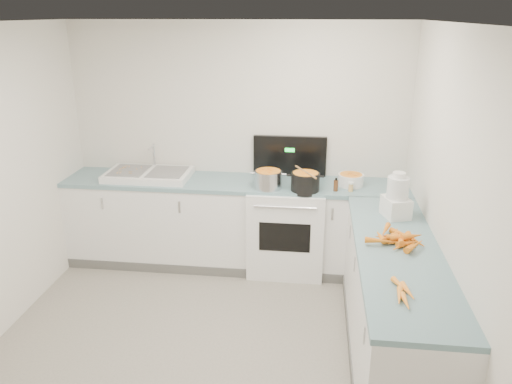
# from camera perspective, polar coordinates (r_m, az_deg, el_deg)

# --- Properties ---
(floor) EXTENTS (3.50, 4.00, 0.00)m
(floor) POSITION_cam_1_polar(r_m,az_deg,el_deg) (4.08, -6.42, -19.28)
(floor) COLOR gray
(floor) RESTS_ON ground
(ceiling) EXTENTS (3.50, 4.00, 0.00)m
(ceiling) POSITION_cam_1_polar(r_m,az_deg,el_deg) (3.17, -8.23, 18.48)
(ceiling) COLOR silver
(ceiling) RESTS_ON ground
(wall_back) EXTENTS (3.50, 0.00, 2.50)m
(wall_back) POSITION_cam_1_polar(r_m,az_deg,el_deg) (5.29, -2.06, 5.46)
(wall_back) COLOR silver
(wall_back) RESTS_ON ground
(wall_right) EXTENTS (0.00, 4.00, 2.50)m
(wall_right) POSITION_cam_1_polar(r_m,az_deg,el_deg) (3.47, 22.20, -4.01)
(wall_right) COLOR silver
(wall_right) RESTS_ON ground
(counter_back) EXTENTS (3.50, 0.62, 0.94)m
(counter_back) POSITION_cam_1_polar(r_m,az_deg,el_deg) (5.27, -2.46, -3.59)
(counter_back) COLOR white
(counter_back) RESTS_ON ground
(counter_right) EXTENTS (0.62, 2.20, 0.94)m
(counter_right) POSITION_cam_1_polar(r_m,az_deg,el_deg) (4.02, 15.45, -12.39)
(counter_right) COLOR white
(counter_right) RESTS_ON ground
(stove) EXTENTS (0.76, 0.65, 1.36)m
(stove) POSITION_cam_1_polar(r_m,az_deg,el_deg) (5.20, 3.52, -3.91)
(stove) COLOR white
(stove) RESTS_ON ground
(sink) EXTENTS (0.86, 0.52, 0.31)m
(sink) POSITION_cam_1_polar(r_m,az_deg,el_deg) (5.31, -12.18, 1.99)
(sink) COLOR white
(sink) RESTS_ON counter_back
(steel_pot) EXTENTS (0.30, 0.30, 0.20)m
(steel_pot) POSITION_cam_1_polar(r_m,az_deg,el_deg) (4.87, 1.40, 1.33)
(steel_pot) COLOR silver
(steel_pot) RESTS_ON stove
(black_pot) EXTENTS (0.31, 0.31, 0.20)m
(black_pot) POSITION_cam_1_polar(r_m,az_deg,el_deg) (4.83, 5.65, 1.07)
(black_pot) COLOR black
(black_pot) RESTS_ON stove
(wooden_spoon) EXTENTS (0.22, 0.38, 0.02)m
(wooden_spoon) POSITION_cam_1_polar(r_m,az_deg,el_deg) (4.79, 5.69, 2.29)
(wooden_spoon) COLOR #AD7A47
(wooden_spoon) RESTS_ON black_pot
(mixing_bowl) EXTENTS (0.32, 0.32, 0.12)m
(mixing_bowl) POSITION_cam_1_polar(r_m,az_deg,el_deg) (5.03, 10.77, 1.36)
(mixing_bowl) COLOR white
(mixing_bowl) RESTS_ON counter_back
(extract_bottle) EXTENTS (0.04, 0.04, 0.11)m
(extract_bottle) POSITION_cam_1_polar(r_m,az_deg,el_deg) (4.86, 9.11, 0.73)
(extract_bottle) COLOR #593319
(extract_bottle) RESTS_ON counter_back
(spice_jar) EXTENTS (0.04, 0.04, 0.08)m
(spice_jar) POSITION_cam_1_polar(r_m,az_deg,el_deg) (4.88, 10.78, 0.51)
(spice_jar) COLOR #E5B266
(spice_jar) RESTS_ON counter_back
(food_processor) EXTENTS (0.25, 0.28, 0.39)m
(food_processor) POSITION_cam_1_polar(r_m,az_deg,el_deg) (4.32, 15.80, -0.66)
(food_processor) COLOR white
(food_processor) RESTS_ON counter_right
(carrot_pile) EXTENTS (0.44, 0.45, 0.09)m
(carrot_pile) POSITION_cam_1_polar(r_m,az_deg,el_deg) (3.88, 16.07, -5.17)
(carrot_pile) COLOR orange
(carrot_pile) RESTS_ON counter_right
(peeled_carrots) EXTENTS (0.14, 0.35, 0.04)m
(peeled_carrots) POSITION_cam_1_polar(r_m,az_deg,el_deg) (3.21, 16.49, -11.03)
(peeled_carrots) COLOR orange
(peeled_carrots) RESTS_ON counter_right
(peelings) EXTENTS (0.23, 0.29, 0.01)m
(peelings) POSITION_cam_1_polar(r_m,az_deg,el_deg) (5.39, -14.58, 2.52)
(peelings) COLOR tan
(peelings) RESTS_ON sink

